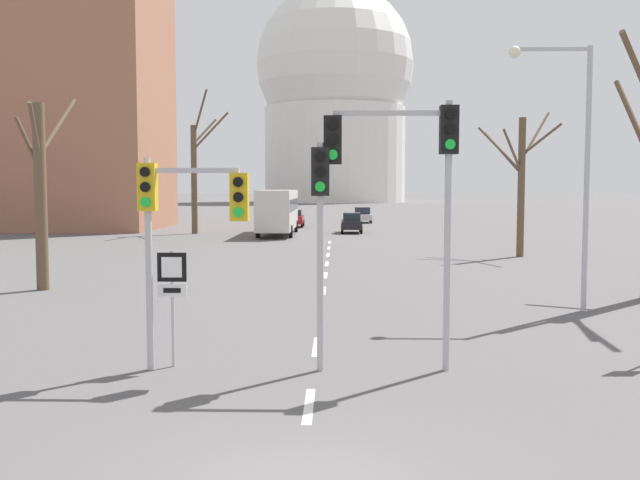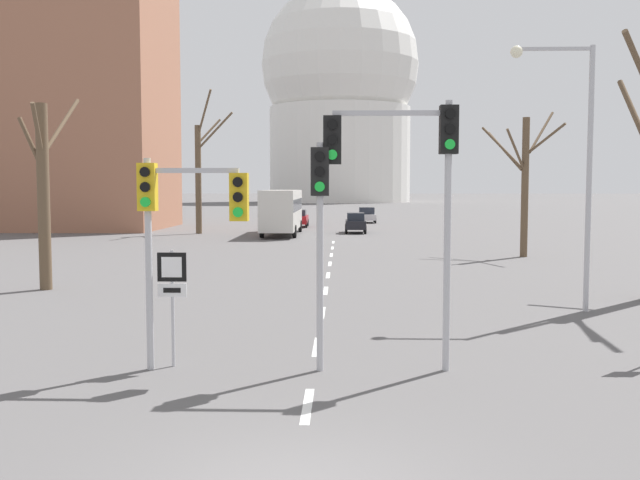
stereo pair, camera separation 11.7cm
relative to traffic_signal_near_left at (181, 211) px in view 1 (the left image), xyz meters
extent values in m
cube|color=silver|center=(2.65, -2.33, -3.25)|extent=(0.16, 2.00, 0.01)
cube|color=silver|center=(2.65, 2.17, -3.25)|extent=(0.16, 2.00, 0.01)
cube|color=silver|center=(2.65, 6.67, -3.25)|extent=(0.16, 2.00, 0.01)
cube|color=silver|center=(2.65, 11.17, -3.25)|extent=(0.16, 2.00, 0.01)
cube|color=silver|center=(2.65, 15.67, -3.25)|extent=(0.16, 2.00, 0.01)
cube|color=silver|center=(2.65, 20.17, -3.25)|extent=(0.16, 2.00, 0.01)
cube|color=silver|center=(2.65, 24.67, -3.25)|extent=(0.16, 2.00, 0.01)
cube|color=silver|center=(2.65, 29.17, -3.25)|extent=(0.16, 2.00, 0.01)
cube|color=silver|center=(2.65, 33.67, -3.25)|extent=(0.16, 2.00, 0.01)
cylinder|color=#B2B2B7|center=(-0.67, 0.01, -1.10)|extent=(0.14, 0.14, 4.30)
cube|color=gold|center=(-0.67, 0.01, 0.47)|extent=(0.36, 0.28, 0.96)
cylinder|color=black|center=(-0.67, -0.16, 0.77)|extent=(0.20, 0.06, 0.20)
cylinder|color=black|center=(-0.67, -0.16, 0.47)|extent=(0.20, 0.06, 0.20)
cylinder|color=green|center=(-0.67, -0.16, 0.18)|extent=(0.20, 0.06, 0.20)
cube|color=#B2B2B7|center=(0.25, 0.01, 0.80)|extent=(1.85, 0.10, 0.10)
cube|color=gold|center=(1.18, 0.01, 0.27)|extent=(0.36, 0.28, 0.96)
cylinder|color=black|center=(1.18, -0.16, 0.57)|extent=(0.20, 0.06, 0.20)
cylinder|color=black|center=(1.18, -0.16, 0.27)|extent=(0.20, 0.06, 0.20)
cylinder|color=green|center=(1.18, -0.16, -0.02)|extent=(0.20, 0.06, 0.20)
cylinder|color=#B2B2B7|center=(2.80, 0.02, -0.95)|extent=(0.14, 0.14, 4.61)
cube|color=black|center=(2.80, 0.02, 0.78)|extent=(0.36, 0.28, 0.96)
cylinder|color=black|center=(2.80, -0.15, 1.08)|extent=(0.20, 0.06, 0.20)
cylinder|color=black|center=(2.80, -0.15, 0.78)|extent=(0.20, 0.06, 0.20)
cylinder|color=green|center=(2.80, -0.15, 0.48)|extent=(0.20, 0.06, 0.20)
cylinder|color=#B2B2B7|center=(5.35, 0.11, -0.53)|extent=(0.14, 0.14, 5.44)
cube|color=black|center=(5.35, 0.11, 1.61)|extent=(0.36, 0.28, 0.96)
cylinder|color=black|center=(5.35, -0.06, 1.91)|extent=(0.20, 0.06, 0.20)
cylinder|color=black|center=(5.35, -0.06, 1.61)|extent=(0.20, 0.06, 0.20)
cylinder|color=green|center=(5.35, -0.06, 1.31)|extent=(0.20, 0.06, 0.20)
cube|color=#B2B2B7|center=(4.20, 0.11, 1.94)|extent=(2.31, 0.10, 0.10)
cube|color=black|center=(3.04, 0.11, 1.41)|extent=(0.36, 0.28, 0.96)
cylinder|color=black|center=(3.04, -0.06, 1.71)|extent=(0.20, 0.06, 0.20)
cylinder|color=black|center=(3.04, -0.06, 1.41)|extent=(0.20, 0.06, 0.20)
cylinder|color=green|center=(3.04, -0.06, 1.11)|extent=(0.20, 0.06, 0.20)
cylinder|color=#B2B2B7|center=(-0.26, 0.27, -2.03)|extent=(0.07, 0.07, 2.43)
cube|color=black|center=(-0.26, 0.25, -1.17)|extent=(0.60, 0.03, 0.60)
cube|color=white|center=(-0.26, 0.23, -1.17)|extent=(0.42, 0.01, 0.42)
cube|color=white|center=(-0.26, 0.25, -1.65)|extent=(0.60, 0.03, 0.28)
cube|color=black|center=(-0.26, 0.23, -1.65)|extent=(0.36, 0.01, 0.10)
cylinder|color=#B2B2B7|center=(10.55, 7.17, 0.68)|extent=(0.16, 0.16, 7.86)
cube|color=#B2B2B7|center=(9.45, 7.17, 4.51)|extent=(2.21, 0.10, 0.10)
sphere|color=#F2EAC6|center=(8.35, 7.17, 4.43)|extent=(0.36, 0.36, 0.36)
cube|color=maroon|center=(-0.87, 52.04, -2.55)|extent=(1.76, 4.35, 0.72)
cube|color=#1E232D|center=(-0.87, 51.82, -1.92)|extent=(1.50, 2.09, 0.55)
cylinder|color=black|center=(-1.70, 53.39, -2.91)|extent=(0.18, 0.68, 0.68)
cylinder|color=black|center=(-0.03, 53.39, -2.91)|extent=(0.18, 0.68, 0.68)
cylinder|color=black|center=(-1.70, 50.69, -2.91)|extent=(0.18, 0.68, 0.68)
cylinder|color=black|center=(-0.03, 50.69, -2.91)|extent=(0.18, 0.68, 0.68)
cube|color=#B7B7BC|center=(5.79, 60.16, -2.64)|extent=(1.84, 4.03, 0.60)
cube|color=#1E232D|center=(5.79, 59.96, -1.98)|extent=(1.57, 1.93, 0.71)
cylinder|color=black|center=(4.92, 61.41, -2.93)|extent=(0.18, 0.63, 0.63)
cylinder|color=black|center=(6.66, 61.41, -2.93)|extent=(0.18, 0.63, 0.63)
cylinder|color=black|center=(4.92, 58.91, -2.93)|extent=(0.18, 0.63, 0.63)
cylinder|color=black|center=(6.66, 58.91, -2.93)|extent=(0.18, 0.63, 0.63)
cube|color=black|center=(4.33, 43.54, -2.56)|extent=(1.61, 3.82, 0.68)
cube|color=#1E232D|center=(4.33, 43.35, -1.91)|extent=(1.37, 1.83, 0.62)
cylinder|color=black|center=(3.58, 44.72, -2.90)|extent=(0.18, 0.69, 0.69)
cylinder|color=black|center=(5.09, 44.72, -2.90)|extent=(0.18, 0.69, 0.69)
cylinder|color=black|center=(3.58, 42.36, -2.90)|extent=(0.18, 0.69, 0.69)
cylinder|color=black|center=(5.09, 42.36, -2.90)|extent=(0.18, 0.69, 0.69)
cube|color=beige|center=(-1.44, 40.97, -1.27)|extent=(2.50, 10.80, 3.00)
cube|color=black|center=(-1.44, 40.97, -0.89)|extent=(2.52, 10.26, 0.90)
cylinder|color=black|center=(-2.64, 44.75, -2.77)|extent=(0.26, 0.96, 0.96)
cylinder|color=black|center=(-0.24, 44.75, -2.77)|extent=(0.26, 0.96, 0.96)
cylinder|color=black|center=(-2.64, 37.73, -2.77)|extent=(0.26, 0.96, 0.96)
cylinder|color=black|center=(-0.24, 37.73, -2.77)|extent=(0.26, 0.96, 0.96)
cylinder|color=brown|center=(-8.21, 42.31, 1.05)|extent=(0.48, 0.48, 8.61)
cylinder|color=brown|center=(-7.49, 41.45, 6.28)|extent=(1.52, 1.90, 3.40)
cylinder|color=brown|center=(-6.74, 41.85, 4.88)|extent=(3.02, 1.18, 2.89)
cylinder|color=brown|center=(-7.41, 43.10, 4.97)|extent=(1.59, 1.83, 2.11)
cylinder|color=brown|center=(12.67, 8.94, 4.22)|extent=(1.84, 1.61, 2.23)
cylinder|color=brown|center=(13.41, 10.91, 2.75)|extent=(0.45, 2.76, 3.19)
cylinder|color=brown|center=(-7.53, 11.16, 0.11)|extent=(0.43, 0.43, 6.71)
cylinder|color=brown|center=(-7.96, 11.24, 2.02)|extent=(1.01, 0.30, 1.95)
cylinder|color=brown|center=(-7.36, 12.58, 2.78)|extent=(0.39, 2.93, 2.36)
cylinder|color=brown|center=(-7.45, 10.64, 2.45)|extent=(0.30, 1.18, 1.92)
cylinder|color=brown|center=(12.95, 23.99, 0.45)|extent=(0.38, 0.38, 7.39)
cylinder|color=brown|center=(14.06, 25.12, 3.45)|extent=(2.02, 2.54, 2.48)
cylinder|color=brown|center=(11.95, 25.11, 2.61)|extent=(1.83, 2.49, 2.50)
cylinder|color=brown|center=(12.17, 25.49, 2.47)|extent=(1.28, 3.19, 2.33)
cylinder|color=brown|center=(13.81, 23.32, 2.97)|extent=(1.65, 1.62, 1.59)
cylinder|color=brown|center=(12.33, 23.52, 2.37)|extent=(1.32, 1.12, 2.27)
cylinder|color=silver|center=(2.65, 163.83, 8.36)|extent=(34.83, 34.83, 23.22)
sphere|color=silver|center=(2.65, 163.83, 30.61)|extent=(38.70, 38.70, 38.70)
cube|color=#9E664C|center=(-21.72, 49.46, 11.67)|extent=(18.00, 14.00, 29.83)
camera|label=1|loc=(3.12, -14.22, 0.47)|focal=40.00mm
camera|label=2|loc=(3.24, -14.21, 0.47)|focal=40.00mm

